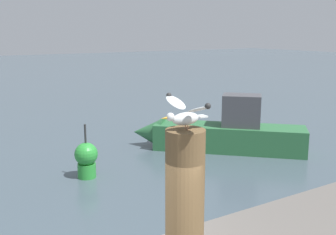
{
  "coord_description": "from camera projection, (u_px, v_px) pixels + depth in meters",
  "views": [
    {
      "loc": [
        -0.55,
        -2.94,
        3.49
      ],
      "look_at": [
        1.19,
        -0.18,
        2.8
      ],
      "focal_mm": 44.05,
      "sensor_mm": 36.0,
      "label": 1
    }
  ],
  "objects": [
    {
      "name": "mooring_post",
      "position": [
        185.0,
        196.0,
        3.25
      ],
      "size": [
        0.31,
        0.31,
        1.08
      ],
      "primitive_type": "cylinder",
      "color": "brown",
      "rests_on": "harbor_quay"
    },
    {
      "name": "seagull",
      "position": [
        185.0,
        114.0,
        3.11
      ],
      "size": [
        0.39,
        0.6,
        0.25
      ],
      "color": "tan",
      "rests_on": "mooring_post"
    },
    {
      "name": "boat_green",
      "position": [
        217.0,
        133.0,
        12.24
      ],
      "size": [
        4.38,
        4.3,
        1.74
      ],
      "color": "#2D6B3D",
      "rests_on": "ground_plane"
    },
    {
      "name": "channel_buoy",
      "position": [
        86.0,
        159.0,
        9.92
      ],
      "size": [
        0.56,
        0.56,
        1.33
      ],
      "color": "green",
      "rests_on": "ground_plane"
    }
  ]
}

